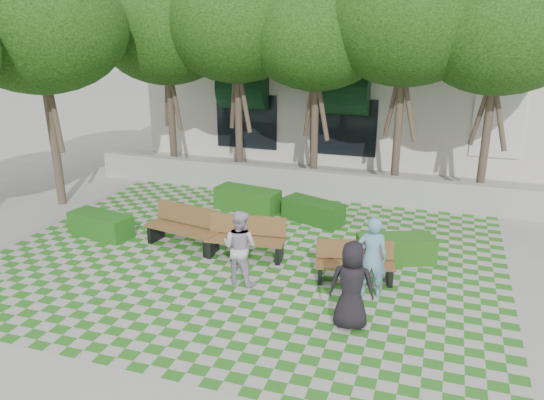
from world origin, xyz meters
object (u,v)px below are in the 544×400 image
(hedge_midright, at_px, (313,211))
(hedge_midleft, at_px, (248,200))
(bench_west, at_px, (184,228))
(hedge_west, at_px, (101,225))
(hedge_east, at_px, (396,249))
(person_blue, at_px, (372,257))
(bench_mid, at_px, (246,238))
(person_white, at_px, (240,247))
(bench_east, at_px, (355,263))
(person_dark, at_px, (352,285))

(hedge_midright, height_order, hedge_midleft, hedge_midleft)
(bench_west, relative_size, hedge_west, 1.18)
(hedge_east, xyz_separation_m, person_blue, (-0.33, -1.89, 0.56))
(hedge_midright, bearing_deg, person_blue, -60.24)
(bench_mid, relative_size, hedge_midright, 1.11)
(person_white, bearing_deg, bench_east, -150.78)
(bench_west, height_order, hedge_midleft, bench_west)
(bench_west, relative_size, person_dark, 1.21)
(bench_east, relative_size, hedge_east, 1.00)
(bench_west, xyz_separation_m, person_white, (2.09, -1.39, 0.34))
(hedge_midleft, xyz_separation_m, person_blue, (4.33, -4.15, 0.53))
(bench_east, distance_m, hedge_west, 6.93)
(bench_east, relative_size, person_blue, 1.03)
(bench_east, height_order, person_dark, person_dark)
(hedge_midright, height_order, hedge_west, hedge_midright)
(person_white, bearing_deg, hedge_midleft, -61.63)
(hedge_midleft, bearing_deg, hedge_midright, -7.96)
(person_dark, bearing_deg, bench_east, -89.34)
(person_dark, height_order, person_white, person_dark)
(bench_east, distance_m, bench_west, 4.49)
(bench_mid, relative_size, person_blue, 1.13)
(bench_mid, distance_m, bench_west, 1.73)
(bench_mid, xyz_separation_m, person_blue, (3.15, -0.98, 0.39))
(hedge_midleft, bearing_deg, person_blue, -43.77)
(bench_west, distance_m, hedge_midleft, 3.11)
(bench_west, xyz_separation_m, hedge_east, (5.21, 0.80, -0.19))
(hedge_east, height_order, hedge_midleft, hedge_midleft)
(bench_west, relative_size, person_white, 1.24)
(bench_mid, bearing_deg, bench_east, -15.23)
(bench_west, bearing_deg, bench_east, 4.07)
(hedge_west, bearing_deg, hedge_midright, 28.91)
(bench_east, xyz_separation_m, person_dark, (0.25, -1.87, 0.42))
(hedge_west, distance_m, person_white, 4.77)
(bench_east, relative_size, bench_west, 0.87)
(hedge_east, bearing_deg, bench_mid, -165.32)
(hedge_midright, xyz_separation_m, person_dark, (2.03, -5.17, 0.55))
(bench_west, height_order, person_white, person_white)
(hedge_west, bearing_deg, person_dark, -18.02)
(hedge_east, height_order, person_dark, person_dark)
(bench_west, relative_size, person_blue, 1.19)
(bench_mid, xyz_separation_m, hedge_midleft, (-1.18, 3.17, -0.14))
(person_dark, bearing_deg, person_blue, -104.40)
(hedge_west, bearing_deg, hedge_east, 6.49)
(hedge_east, height_order, person_blue, person_blue)
(bench_mid, distance_m, person_white, 1.38)
(bench_east, relative_size, bench_mid, 0.91)
(person_dark, bearing_deg, hedge_midleft, -59.69)
(hedge_midleft, relative_size, person_dark, 1.14)
(bench_mid, relative_size, hedge_west, 1.12)
(person_blue, bearing_deg, person_dark, 72.51)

